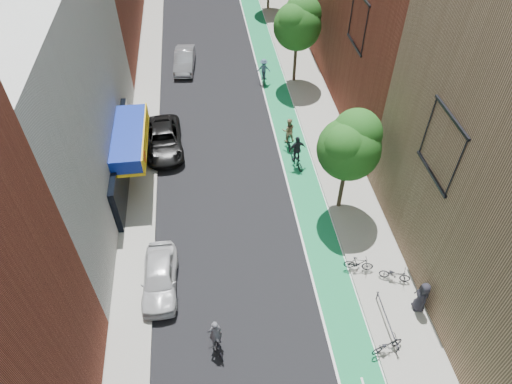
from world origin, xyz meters
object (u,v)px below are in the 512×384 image
object	(u,v)px
cyclist_lane_far	(264,73)
pedestrian	(422,297)
parked_car_silver	(184,60)
parked_car_black	(164,140)
cyclist_lead	(216,340)
cyclist_lane_mid	(297,155)
cyclist_lane_near	(288,135)
parked_car_white	(160,278)

from	to	relation	value
cyclist_lane_far	pedestrian	size ratio (longest dim) A/B	1.07
parked_car_silver	pedestrian	xyz separation A→B (m)	(10.60, -24.39, 0.35)
parked_car_black	pedestrian	xyz separation A→B (m)	(12.15, -13.87, 0.35)
cyclist_lane_far	parked_car_silver	bearing A→B (deg)	-16.54
cyclist_lead	parked_car_black	bearing A→B (deg)	-95.13
cyclist_lane_mid	pedestrian	distance (m)	11.67
parked_car_black	cyclist_lane_far	size ratio (longest dim) A/B	2.62
cyclist_lead	cyclist_lane_mid	xyz separation A→B (m)	(5.92, 11.76, 0.20)
parked_car_black	cyclist_lane_near	bearing A→B (deg)	-8.82
parked_car_white	parked_car_black	distance (m)	10.97
parked_car_silver	cyclist_lane_far	xyz separation A→B (m)	(6.20, -3.08, 0.14)
pedestrian	parked_car_silver	bearing A→B (deg)	-153.06
parked_car_black	parked_car_white	bearing A→B (deg)	-93.94
parked_car_white	pedestrian	world-z (taller)	pedestrian
parked_car_white	pedestrian	size ratio (longest dim) A/B	2.29
parked_car_white	cyclist_lead	size ratio (longest dim) A/B	2.08
parked_car_silver	cyclist_lane_mid	distance (m)	15.00
parked_car_white	cyclist_lane_mid	world-z (taller)	cyclist_lane_mid
cyclist_lane_near	parked_car_white	bearing A→B (deg)	51.27
parked_car_silver	cyclist_lane_near	bearing A→B (deg)	-54.02
parked_car_white	cyclist_lane_far	xyz separation A→B (m)	(7.80, 18.41, 0.14)
cyclist_lane_mid	pedestrian	size ratio (longest dim) A/B	1.21
parked_car_white	parked_car_black	size ratio (longest dim) A/B	0.81
parked_car_white	pedestrian	xyz separation A→B (m)	(12.20, -2.90, 0.35)
parked_car_black	pedestrian	size ratio (longest dim) A/B	2.81
pedestrian	cyclist_lane_far	bearing A→B (deg)	-164.88
pedestrian	parked_car_white	bearing A→B (deg)	-99.92
parked_car_black	pedestrian	world-z (taller)	pedestrian
parked_car_black	parked_car_silver	bearing A→B (deg)	77.94
cyclist_lane_near	pedestrian	xyz separation A→B (m)	(3.92, -13.13, 0.18)
cyclist_lane_near	parked_car_silver	bearing A→B (deg)	-59.09
cyclist_lane_mid	pedestrian	bearing A→B (deg)	95.64
cyclist_lead	cyclist_lane_far	world-z (taller)	cyclist_lead
cyclist_lead	cyclist_lane_near	xyz separation A→B (m)	(5.74, 13.83, 0.21)
parked_car_black	cyclist_lead	world-z (taller)	cyclist_lead
parked_car_black	parked_car_silver	xyz separation A→B (m)	(1.55, 10.53, -0.00)
parked_car_black	cyclist_lane_far	bearing A→B (deg)	40.16
parked_car_black	cyclist_lane_near	xyz separation A→B (m)	(8.23, -0.74, 0.17)
parked_car_silver	cyclist_lane_near	size ratio (longest dim) A/B	2.07
parked_car_white	parked_car_silver	distance (m)	21.55
parked_car_silver	parked_car_black	bearing A→B (deg)	-93.05
parked_car_silver	cyclist_lane_near	distance (m)	13.10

